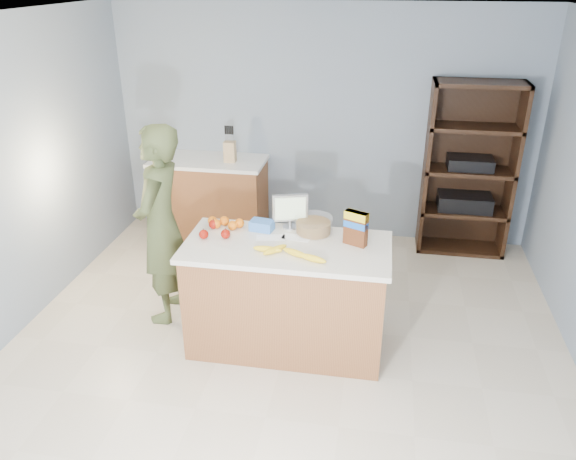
% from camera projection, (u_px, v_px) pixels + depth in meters
% --- Properties ---
extents(floor, '(4.50, 5.00, 0.02)m').
position_uv_depth(floor, '(280.00, 366.00, 4.33)').
color(floor, beige).
rests_on(floor, ground).
extents(walls, '(4.52, 5.02, 2.51)m').
position_uv_depth(walls, '(279.00, 162.00, 3.63)').
color(walls, gray).
rests_on(walls, ground).
extents(counter_peninsula, '(1.56, 0.76, 0.90)m').
position_uv_depth(counter_peninsula, '(287.00, 300.00, 4.42)').
color(counter_peninsula, brown).
rests_on(counter_peninsula, ground).
extents(back_cabinet, '(1.24, 0.62, 0.90)m').
position_uv_depth(back_cabinet, '(211.00, 197.00, 6.28)').
color(back_cabinet, brown).
rests_on(back_cabinet, ground).
extents(shelving_unit, '(0.90, 0.40, 1.80)m').
position_uv_depth(shelving_unit, '(468.00, 172.00, 5.82)').
color(shelving_unit, black).
rests_on(shelving_unit, ground).
extents(person, '(0.42, 0.63, 1.71)m').
position_uv_depth(person, '(161.00, 226.00, 4.64)').
color(person, '#424C29').
rests_on(person, ground).
extents(knife_block, '(0.12, 0.10, 0.31)m').
position_uv_depth(knife_block, '(230.00, 151.00, 5.97)').
color(knife_block, tan).
rests_on(knife_block, back_cabinet).
extents(envelopes, '(0.43, 0.18, 0.00)m').
position_uv_depth(envelopes, '(283.00, 238.00, 4.32)').
color(envelopes, white).
rests_on(envelopes, counter_peninsula).
extents(bananas, '(0.57, 0.25, 0.05)m').
position_uv_depth(bananas, '(287.00, 252.00, 4.05)').
color(bananas, yellow).
rests_on(bananas, counter_peninsula).
extents(apples, '(0.24, 0.27, 0.07)m').
position_uv_depth(apples, '(214.00, 231.00, 4.35)').
color(apples, '#921107').
rests_on(apples, counter_peninsula).
extents(oranges, '(0.30, 0.15, 0.08)m').
position_uv_depth(oranges, '(225.00, 223.00, 4.48)').
color(oranges, '#ED5E0E').
rests_on(oranges, counter_peninsula).
extents(blue_carton, '(0.20, 0.15, 0.08)m').
position_uv_depth(blue_carton, '(262.00, 225.00, 4.43)').
color(blue_carton, blue).
rests_on(blue_carton, counter_peninsula).
extents(salad_bowl, '(0.30, 0.30, 0.13)m').
position_uv_depth(salad_bowl, '(313.00, 226.00, 4.38)').
color(salad_bowl, '#267219').
rests_on(salad_bowl, counter_peninsula).
extents(tv, '(0.28, 0.12, 0.28)m').
position_uv_depth(tv, '(290.00, 209.00, 4.42)').
color(tv, silver).
rests_on(tv, counter_peninsula).
extents(cereal_box, '(0.19, 0.13, 0.27)m').
position_uv_depth(cereal_box, '(356.00, 226.00, 4.15)').
color(cereal_box, '#592B14').
rests_on(cereal_box, counter_peninsula).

